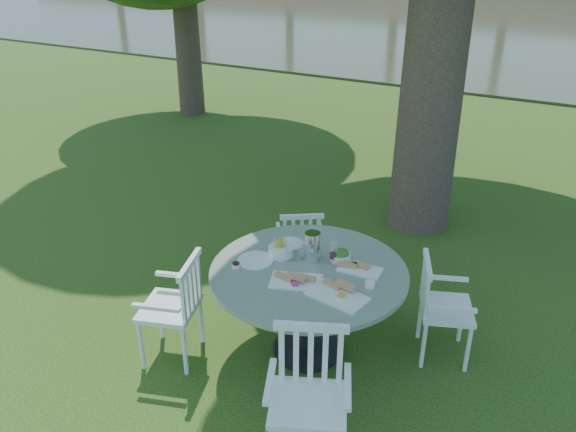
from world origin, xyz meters
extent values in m
plane|color=#1B370B|center=(0.00, 0.00, 0.00)|extent=(140.00, 140.00, 0.00)
cylinder|color=black|center=(0.53, -0.42, 0.02)|extent=(0.56, 0.56, 0.04)
cylinder|color=black|center=(0.53, -0.42, 0.39)|extent=(0.12, 0.12, 0.70)
cylinder|color=gray|center=(0.53, -0.42, 0.76)|extent=(1.53, 1.53, 0.04)
cylinder|color=white|center=(1.73, -0.03, 0.21)|extent=(0.03, 0.03, 0.42)
cylinder|color=white|center=(1.59, 0.32, 0.21)|extent=(0.03, 0.03, 0.42)
cylinder|color=white|center=(1.41, -0.15, 0.21)|extent=(0.03, 0.03, 0.42)
cylinder|color=white|center=(1.27, 0.20, 0.21)|extent=(0.03, 0.03, 0.42)
cube|color=white|center=(1.50, 0.09, 0.44)|extent=(0.52, 0.55, 0.04)
cube|color=white|center=(1.32, 0.02, 0.64)|extent=(0.19, 0.42, 0.43)
cylinder|color=white|center=(0.01, 0.74, 0.20)|extent=(0.03, 0.03, 0.40)
cylinder|color=white|center=(-0.28, 0.54, 0.20)|extent=(0.03, 0.03, 0.40)
cylinder|color=white|center=(0.19, 0.48, 0.20)|extent=(0.03, 0.03, 0.40)
cylinder|color=white|center=(-0.10, 0.28, 0.20)|extent=(0.03, 0.03, 0.40)
cube|color=white|center=(-0.04, 0.51, 0.41)|extent=(0.54, 0.53, 0.04)
cube|color=white|center=(0.05, 0.37, 0.60)|extent=(0.36, 0.26, 0.41)
cylinder|color=white|center=(-0.63, -0.87, 0.22)|extent=(0.04, 0.04, 0.44)
cylinder|color=white|center=(-0.50, -1.24, 0.22)|extent=(0.04, 0.04, 0.44)
cylinder|color=white|center=(-0.29, -0.75, 0.22)|extent=(0.04, 0.04, 0.44)
cylinder|color=white|center=(-0.17, -1.13, 0.22)|extent=(0.04, 0.04, 0.44)
cube|color=white|center=(-0.40, -1.00, 0.46)|extent=(0.54, 0.56, 0.04)
cube|color=white|center=(-0.21, -0.93, 0.67)|extent=(0.18, 0.44, 0.45)
cylinder|color=white|center=(0.77, -1.30, 0.23)|extent=(0.04, 0.04, 0.46)
cylinder|color=white|center=(1.15, -1.14, 0.23)|extent=(0.04, 0.04, 0.46)
cube|color=white|center=(1.04, -1.39, 0.48)|extent=(0.61, 0.58, 0.04)
cube|color=white|center=(0.95, -1.20, 0.70)|extent=(0.45, 0.23, 0.47)
cube|color=white|center=(0.53, -0.62, 0.79)|extent=(0.44, 0.35, 0.01)
cube|color=white|center=(0.88, -0.65, 0.79)|extent=(0.45, 0.31, 0.02)
cube|color=white|center=(0.88, -0.24, 0.79)|extent=(0.34, 0.20, 0.01)
cylinder|color=white|center=(0.11, -0.51, 0.79)|extent=(0.29, 0.29, 0.01)
cylinder|color=white|center=(0.21, -0.14, 0.79)|extent=(0.23, 0.23, 0.01)
cylinder|color=white|center=(0.23, -0.33, 0.82)|extent=(0.20, 0.20, 0.08)
cylinder|color=white|center=(0.68, -0.17, 0.81)|extent=(0.17, 0.17, 0.06)
cylinder|color=silver|center=(0.49, -0.28, 0.91)|extent=(0.12, 0.12, 0.25)
cylinder|color=white|center=(0.65, -0.23, 0.87)|extent=(0.07, 0.07, 0.18)
cylinder|color=white|center=(0.42, -0.29, 0.84)|extent=(0.07, 0.07, 0.12)
cylinder|color=white|center=(0.33, -0.36, 0.84)|extent=(0.07, 0.07, 0.11)
cylinder|color=white|center=(0.56, -0.70, 0.80)|extent=(0.07, 0.07, 0.03)
cylinder|color=white|center=(0.92, -0.67, 0.80)|extent=(0.07, 0.07, 0.03)
cylinder|color=white|center=(1.03, -0.41, 0.80)|extent=(0.08, 0.08, 0.03)
cylinder|color=white|center=(0.02, -0.66, 0.80)|extent=(0.07, 0.07, 0.03)
cube|color=#30341F|center=(0.00, 23.00, 0.00)|extent=(100.00, 28.00, 0.12)
camera|label=1|loc=(2.20, -3.71, 3.04)|focal=35.00mm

